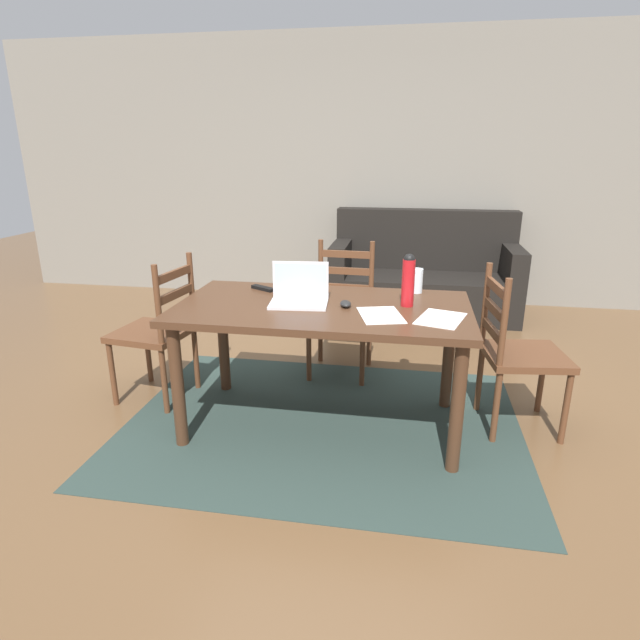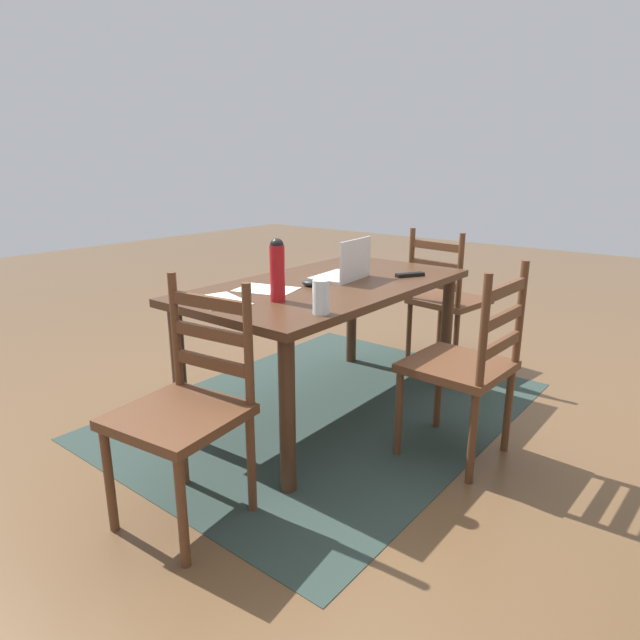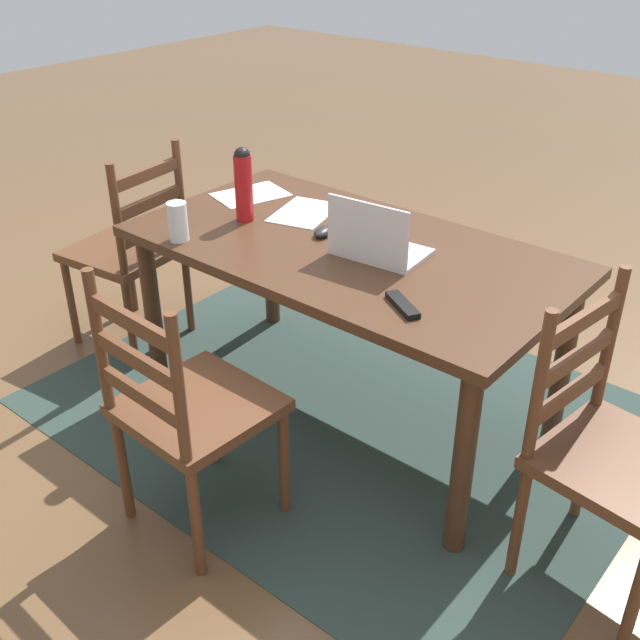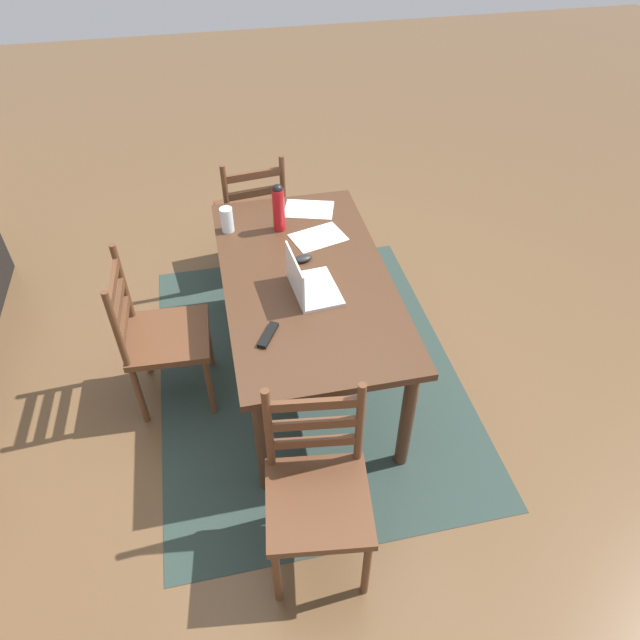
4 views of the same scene
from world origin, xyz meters
name	(u,v)px [view 2 (image 2 of 4)]	position (x,y,z in m)	size (l,w,h in m)	color
ground_plane	(327,409)	(0.00, 0.00, 0.00)	(14.00, 14.00, 0.00)	brown
area_rug	(327,409)	(0.00, 0.00, 0.00)	(2.34, 1.78, 0.01)	#283833
dining_table	(328,299)	(0.00, 0.00, 0.66)	(1.64, 0.88, 0.75)	#422819
chair_far_head	(465,366)	(0.00, 0.81, 0.46)	(0.46, 0.46, 0.95)	#56331E
chair_left_far	(446,300)	(-1.11, 0.17, 0.46)	(0.49, 0.49, 0.95)	#56331E
chair_right_far	(186,409)	(1.11, 0.17, 0.46)	(0.49, 0.49, 0.95)	#56331E
laptop	(346,269)	(-0.14, 0.02, 0.81)	(0.34, 0.25, 0.23)	silver
water_bottle	(277,269)	(0.47, 0.06, 0.90)	(0.07, 0.07, 0.29)	#A81419
drinking_glass	(321,297)	(0.51, 0.36, 0.82)	(0.07, 0.07, 0.15)	silver
computer_mouse	(311,283)	(0.13, -0.01, 0.76)	(0.06, 0.10, 0.03)	black
tv_remote	(410,275)	(-0.42, 0.26, 0.76)	(0.04, 0.17, 0.02)	black
paper_stack_left	(219,301)	(0.64, -0.15, 0.75)	(0.21, 0.30, 0.00)	white
paper_stack_right	(266,289)	(0.33, -0.14, 0.75)	(0.21, 0.30, 0.00)	white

